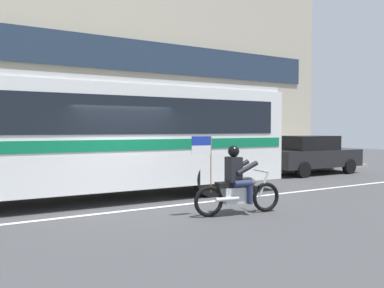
% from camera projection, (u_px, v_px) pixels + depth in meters
% --- Properties ---
extents(ground_plane, '(60.00, 60.00, 0.00)m').
position_uv_depth(ground_plane, '(125.00, 206.00, 9.53)').
color(ground_plane, '#3D3D3F').
extents(sidewalk_curb, '(28.00, 3.80, 0.15)m').
position_uv_depth(sidewalk_curb, '(78.00, 179.00, 13.97)').
color(sidewalk_curb, gray).
rests_on(sidewalk_curb, ground_plane).
extents(lane_center_stripe, '(26.60, 0.14, 0.01)m').
position_uv_depth(lane_center_stripe, '(133.00, 210.00, 9.01)').
color(lane_center_stripe, silver).
rests_on(lane_center_stripe, ground_plane).
extents(transit_bus, '(11.24, 2.79, 3.22)m').
position_uv_depth(transit_bus, '(91.00, 131.00, 10.24)').
color(transit_bus, white).
rests_on(transit_bus, ground_plane).
extents(motorcycle_with_rider, '(2.18, 0.69, 1.78)m').
position_uv_depth(motorcycle_with_rider, '(237.00, 185.00, 8.55)').
color(motorcycle_with_rider, black).
rests_on(motorcycle_with_rider, ground_plane).
extents(parked_sedan_curbside, '(4.40, 1.87, 1.64)m').
position_uv_depth(parked_sedan_curbside, '(311.00, 154.00, 16.32)').
color(parked_sedan_curbside, black).
rests_on(parked_sedan_curbside, ground_plane).
extents(fire_hydrant, '(0.22, 0.30, 0.75)m').
position_uv_depth(fire_hydrant, '(200.00, 165.00, 14.85)').
color(fire_hydrant, '#4C8C3F').
rests_on(fire_hydrant, sidewalk_curb).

